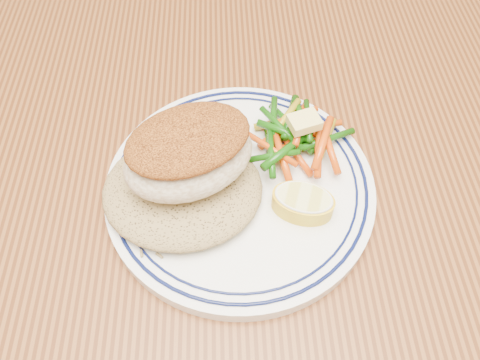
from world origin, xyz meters
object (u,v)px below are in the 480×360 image
Objects in this scene: fish_fillet at (189,153)px; vegetable_pile at (294,134)px; rice_pilaf at (182,187)px; lemon_wedge at (303,202)px; dining_table at (239,223)px; plate at (240,186)px.

fish_fillet is 1.24× the size of vegetable_pile.
lemon_wedge is (0.10, -0.02, -0.00)m from rice_pilaf.
rice_pilaf is at bearing -148.04° from dining_table.
plate is 0.06m from lemon_wedge.
dining_table is at bearing 89.74° from plate.
dining_table is 13.76× the size of vegetable_pile.
vegetable_pile is at bearing 89.60° from lemon_wedge.
plate is 0.06m from rice_pilaf.
lemon_wedge is at bearing -43.90° from dining_table.
lemon_wedge is (0.10, -0.03, -0.04)m from fish_fillet.
rice_pilaf is at bearing 169.74° from lemon_wedge.
rice_pilaf is (-0.05, -0.01, 0.02)m from plate.
vegetable_pile reaches higher than dining_table.
fish_fillet reaches higher than vegetable_pile.
rice_pilaf is (-0.05, -0.03, 0.13)m from dining_table.
rice_pilaf reaches higher than plate.
rice_pilaf is 0.11m from lemon_wedge.
fish_fillet is 0.11m from lemon_wedge.
plate is at bearing -140.12° from vegetable_pile.
lemon_wedge is at bearing -90.40° from vegetable_pile.
fish_fillet is (-0.04, -0.02, 0.16)m from dining_table.
vegetable_pile is at bearing 25.56° from fish_fillet.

